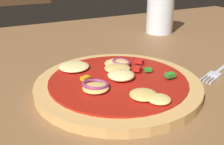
{
  "coord_description": "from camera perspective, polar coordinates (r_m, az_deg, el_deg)",
  "views": [
    {
      "loc": [
        -0.23,
        -0.3,
        0.22
      ],
      "look_at": [
        -0.05,
        0.04,
        0.05
      ],
      "focal_mm": 43.25,
      "sensor_mm": 36.0,
      "label": 1
    }
  ],
  "objects": [
    {
      "name": "pizza",
      "position": [
        0.41,
        1.13,
        -2.3
      ],
      "size": [
        0.25,
        0.25,
        0.03
      ],
      "color": "tan",
      "rests_on": "dining_table"
    },
    {
      "name": "fork",
      "position": [
        0.53,
        22.52,
        0.93
      ],
      "size": [
        0.17,
        0.08,
        0.01
      ],
      "color": "silver",
      "rests_on": "dining_table"
    },
    {
      "name": "beer_glass",
      "position": [
        0.73,
        10.14,
        12.39
      ],
      "size": [
        0.07,
        0.07,
        0.11
      ],
      "color": "silver",
      "rests_on": "dining_table"
    },
    {
      "name": "dining_table",
      "position": [
        0.43,
        9.07,
        -5.37
      ],
      "size": [
        1.35,
        1.05,
        0.03
      ],
      "color": "brown",
      "rests_on": "ground"
    }
  ]
}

